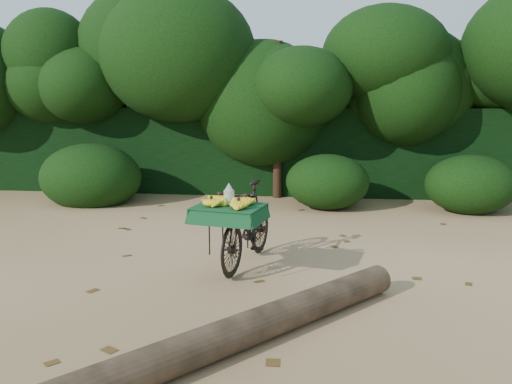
# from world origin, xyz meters

# --- Properties ---
(ground) EXTENTS (80.00, 80.00, 0.00)m
(ground) POSITION_xyz_m (0.00, 0.00, 0.00)
(ground) COLOR tan
(ground) RESTS_ON ground
(vendor_bicycle) EXTENTS (0.94, 1.83, 1.02)m
(vendor_bicycle) POSITION_xyz_m (0.51, 0.81, 0.52)
(vendor_bicycle) COLOR black
(vendor_bicycle) RESTS_ON ground
(fallen_log) EXTENTS (2.83, 3.24, 0.29)m
(fallen_log) POSITION_xyz_m (0.71, -1.45, 0.14)
(fallen_log) COLOR brown
(fallen_log) RESTS_ON ground
(hedge_backdrop) EXTENTS (26.00, 1.80, 1.80)m
(hedge_backdrop) POSITION_xyz_m (0.00, 6.30, 0.90)
(hedge_backdrop) COLOR black
(hedge_backdrop) RESTS_ON ground
(tree_row) EXTENTS (14.50, 2.00, 4.00)m
(tree_row) POSITION_xyz_m (-0.65, 5.50, 2.00)
(tree_row) COLOR black
(tree_row) RESTS_ON ground
(bush_clumps) EXTENTS (8.80, 1.70, 0.90)m
(bush_clumps) POSITION_xyz_m (0.50, 4.30, 0.45)
(bush_clumps) COLOR black
(bush_clumps) RESTS_ON ground
(leaf_litter) EXTENTS (7.00, 7.30, 0.01)m
(leaf_litter) POSITION_xyz_m (0.00, 0.65, 0.01)
(leaf_litter) COLOR #543716
(leaf_litter) RESTS_ON ground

